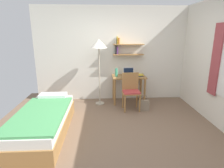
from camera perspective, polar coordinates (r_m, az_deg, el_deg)
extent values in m
plane|color=brown|center=(3.73, 2.69, -14.77)|extent=(5.28, 5.28, 0.00)
cube|color=silver|center=(5.28, 0.66, 9.07)|extent=(4.40, 0.05, 2.60)
cube|color=#9E703D|center=(5.19, 5.03, 9.03)|extent=(0.84, 0.22, 0.02)
cube|color=#333338|center=(5.17, 1.19, 10.48)|extent=(0.04, 0.13, 0.23)
cube|color=purple|center=(5.18, 1.66, 10.29)|extent=(0.03, 0.13, 0.20)
cube|color=#9E703D|center=(5.16, 5.10, 12.05)|extent=(0.84, 0.22, 0.02)
cube|color=silver|center=(5.16, 1.15, 13.22)|extent=(0.02, 0.13, 0.18)
cube|color=gold|center=(5.15, 1.60, 13.33)|extent=(0.02, 0.16, 0.20)
cube|color=orange|center=(5.14, 2.10, 13.12)|extent=(0.04, 0.17, 0.16)
cube|color=#993D42|center=(4.33, 29.30, 6.46)|extent=(0.03, 0.28, 1.44)
cube|color=#9E703D|center=(3.89, -20.12, -12.12)|extent=(0.86, 2.01, 0.28)
cube|color=silver|center=(3.80, -20.42, -9.15)|extent=(0.82, 1.95, 0.16)
cube|color=#4C9E5B|center=(3.65, -21.11, -8.49)|extent=(0.87, 1.65, 0.04)
cube|color=white|center=(4.45, -17.68, -3.51)|extent=(0.60, 0.28, 0.10)
cube|color=#9E703D|center=(5.10, 5.17, 2.33)|extent=(0.90, 0.59, 0.03)
cylinder|color=#9E703D|center=(4.92, 0.83, -2.62)|extent=(0.06, 0.06, 0.72)
cylinder|color=#9E703D|center=(5.03, 10.01, -2.43)|extent=(0.06, 0.06, 0.72)
cylinder|color=#9E703D|center=(5.39, 0.47, -1.02)|extent=(0.06, 0.06, 0.72)
cylinder|color=#9E703D|center=(5.49, 8.87, -0.88)|extent=(0.06, 0.06, 0.72)
cube|color=#9E703D|center=(4.62, 5.97, -2.76)|extent=(0.46, 0.40, 0.03)
cube|color=#B23838|center=(4.61, 5.98, -2.41)|extent=(0.42, 0.37, 0.04)
cube|color=#9E703D|center=(4.71, 5.64, 0.93)|extent=(0.42, 0.06, 0.43)
cylinder|color=#9E703D|center=(4.52, 3.99, -6.20)|extent=(0.04, 0.04, 0.43)
cylinder|color=#9E703D|center=(4.60, 8.54, -5.97)|extent=(0.04, 0.04, 0.43)
cylinder|color=#9E703D|center=(4.81, 3.36, -4.88)|extent=(0.04, 0.04, 0.43)
cylinder|color=#9E703D|center=(4.88, 7.65, -4.68)|extent=(0.04, 0.04, 0.43)
cylinder|color=#B2A893|center=(5.15, -3.75, -5.92)|extent=(0.24, 0.24, 0.02)
cylinder|color=#B2A893|center=(4.93, -3.90, 2.33)|extent=(0.03, 0.03, 1.49)
cone|color=silver|center=(4.81, -4.09, 12.33)|extent=(0.42, 0.42, 0.22)
cube|color=#B7BABF|center=(5.09, 5.20, 2.54)|extent=(0.30, 0.22, 0.01)
cube|color=#B7BABF|center=(5.15, 5.09, 3.95)|extent=(0.29, 0.05, 0.21)
cube|color=black|center=(5.15, 5.10, 3.93)|extent=(0.26, 0.04, 0.18)
cylinder|color=#42A87F|center=(4.99, 1.34, 3.60)|extent=(0.07, 0.07, 0.23)
cube|color=#333338|center=(5.13, 8.57, 2.62)|extent=(0.16, 0.24, 0.02)
cube|color=gold|center=(5.12, 8.56, 2.86)|extent=(0.18, 0.20, 0.02)
cube|color=gray|center=(4.73, 9.68, -6.49)|extent=(0.27, 0.11, 0.26)
torus|color=gray|center=(4.67, 9.78, -4.42)|extent=(0.19, 0.02, 0.19)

